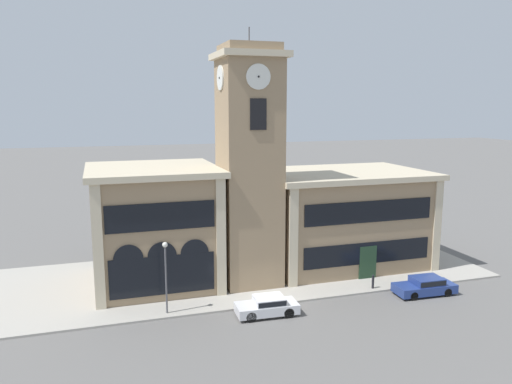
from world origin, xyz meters
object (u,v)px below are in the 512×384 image
(parked_car_near, at_px, (268,305))
(parked_car_mid, at_px, (425,285))
(street_lamp, at_px, (166,266))
(bollard, at_px, (373,282))

(parked_car_near, xyz_separation_m, parked_car_mid, (12.38, -0.00, 0.01))
(parked_car_near, relative_size, street_lamp, 0.86)
(bollard, bearing_deg, parked_car_mid, -30.51)
(street_lamp, height_order, bollard, street_lamp)
(parked_car_mid, bearing_deg, bollard, -27.86)
(parked_car_mid, xyz_separation_m, street_lamp, (-18.80, 2.04, 2.76))
(parked_car_near, height_order, street_lamp, street_lamp)
(parked_car_mid, bearing_deg, parked_car_near, 2.65)
(parked_car_mid, relative_size, street_lamp, 0.94)
(parked_car_mid, distance_m, street_lamp, 19.11)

